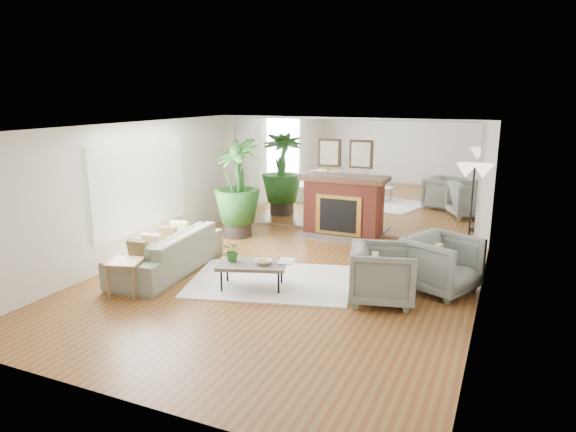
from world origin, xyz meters
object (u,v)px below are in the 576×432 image
at_px(side_table, 125,266).
at_px(sofa, 167,252).
at_px(fireplace, 341,205).
at_px(armchair_front, 383,274).
at_px(potted_ficus, 237,185).
at_px(coffee_table, 252,265).
at_px(armchair_back, 442,264).
at_px(floor_lamp, 474,180).

bearing_deg(side_table, sofa, 94.13).
distance_m(fireplace, sofa, 3.97).
bearing_deg(fireplace, side_table, -112.85).
xyz_separation_m(armchair_front, side_table, (-3.61, -1.32, 0.03)).
xyz_separation_m(side_table, potted_ficus, (-0.09, 3.60, 0.65)).
distance_m(coffee_table, armchair_back, 2.93).
bearing_deg(coffee_table, armchair_back, 21.53).
relative_size(armchair_back, side_table, 1.62).
height_order(coffee_table, floor_lamp, floor_lamp).
distance_m(coffee_table, armchair_front, 2.01).
distance_m(side_table, floor_lamp, 5.84).
bearing_deg(floor_lamp, potted_ficus, 177.45).
height_order(fireplace, side_table, fireplace).
relative_size(side_table, potted_ficus, 0.29).
distance_m(sofa, armchair_back, 4.53).
xyz_separation_m(coffee_table, potted_ficus, (-1.71, 2.60, 0.72)).
height_order(armchair_front, potted_ficus, potted_ficus).
height_order(armchair_back, side_table, armchair_back).
relative_size(sofa, side_table, 4.03).
relative_size(armchair_back, potted_ficus, 0.47).
xyz_separation_m(fireplace, armchair_back, (2.43, -2.49, -0.22)).
distance_m(fireplace, coffee_table, 3.58).
xyz_separation_m(sofa, side_table, (0.08, -1.14, 0.11)).
height_order(sofa, side_table, sofa).
height_order(fireplace, coffee_table, fireplace).
bearing_deg(coffee_table, potted_ficus, 123.38).
distance_m(side_table, potted_ficus, 3.66).
xyz_separation_m(sofa, potted_ficus, (-0.00, 2.46, 0.76)).
bearing_deg(floor_lamp, fireplace, 156.58).
distance_m(armchair_back, floor_lamp, 1.76).
bearing_deg(coffee_table, floor_lamp, 38.59).
distance_m(potted_ficus, floor_lamp, 4.73).
bearing_deg(potted_ficus, sofa, -89.91).
relative_size(side_table, floor_lamp, 0.32).
xyz_separation_m(coffee_table, armchair_back, (2.72, 1.07, 0.05)).
bearing_deg(armchair_front, armchair_back, -58.35).
bearing_deg(fireplace, sofa, -120.39).
relative_size(sofa, potted_ficus, 1.16).
relative_size(coffee_table, sofa, 0.50).
xyz_separation_m(potted_ficus, floor_lamp, (4.71, -0.21, 0.46)).
bearing_deg(floor_lamp, armchair_back, -101.68).
xyz_separation_m(fireplace, sofa, (-2.00, -3.42, -0.31)).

